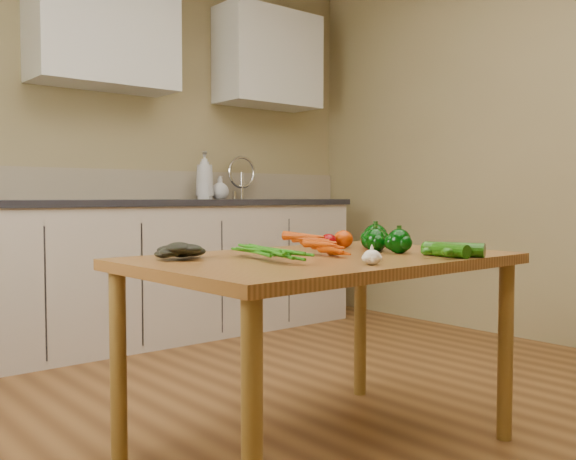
% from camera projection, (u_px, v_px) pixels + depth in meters
% --- Properties ---
extents(room, '(4.04, 5.04, 2.64)m').
position_uv_depth(room, '(369.00, 110.00, 2.43)').
color(room, brown).
rests_on(room, ground).
extents(counter_run, '(2.84, 0.64, 1.14)m').
position_uv_depth(counter_run, '(162.00, 268.00, 4.16)').
color(counter_run, '#BEAF9E').
rests_on(counter_run, ground).
extents(upper_cabinets, '(2.15, 0.35, 0.70)m').
position_uv_depth(upper_cabinets, '(189.00, 45.00, 4.37)').
color(upper_cabinets, silver).
rests_on(upper_cabinets, room).
extents(table, '(1.34, 0.88, 0.71)m').
position_uv_depth(table, '(322.00, 278.00, 2.28)').
color(table, '#935D2A').
rests_on(table, ground).
extents(soap_bottle_a, '(0.17, 0.17, 0.33)m').
position_uv_depth(soap_bottle_a, '(205.00, 175.00, 4.47)').
color(soap_bottle_a, silver).
rests_on(soap_bottle_a, counter_run).
extents(soap_bottle_b, '(0.10, 0.10, 0.16)m').
position_uv_depth(soap_bottle_b, '(205.00, 188.00, 4.45)').
color(soap_bottle_b, silver).
rests_on(soap_bottle_b, counter_run).
extents(soap_bottle_c, '(0.16, 0.16, 0.16)m').
position_uv_depth(soap_bottle_c, '(220.00, 188.00, 4.57)').
color(soap_bottle_c, silver).
rests_on(soap_bottle_c, counter_run).
extents(carrot_bunch, '(0.25, 0.19, 0.07)m').
position_uv_depth(carrot_bunch, '(303.00, 247.00, 2.23)').
color(carrot_bunch, '#C33F04').
rests_on(carrot_bunch, table).
extents(leafy_greens, '(0.19, 0.17, 0.09)m').
position_uv_depth(leafy_greens, '(182.00, 245.00, 2.15)').
color(leafy_greens, black).
rests_on(leafy_greens, table).
extents(garlic_bulb, '(0.06, 0.06, 0.05)m').
position_uv_depth(garlic_bulb, '(372.00, 257.00, 1.97)').
color(garlic_bulb, white).
rests_on(garlic_bulb, table).
extents(pepper_a, '(0.09, 0.09, 0.09)m').
position_uv_depth(pepper_a, '(375.00, 240.00, 2.44)').
color(pepper_a, '#023104').
rests_on(pepper_a, table).
extents(pepper_b, '(0.10, 0.10, 0.10)m').
position_uv_depth(pepper_b, '(375.00, 237.00, 2.53)').
color(pepper_b, '#023104').
rests_on(pepper_b, table).
extents(pepper_c, '(0.09, 0.09, 0.09)m').
position_uv_depth(pepper_c, '(399.00, 241.00, 2.37)').
color(pepper_c, '#023104').
rests_on(pepper_c, table).
extents(tomato_a, '(0.07, 0.07, 0.06)m').
position_uv_depth(tomato_a, '(329.00, 241.00, 2.57)').
color(tomato_a, '#7E0205').
rests_on(tomato_a, table).
extents(tomato_b, '(0.08, 0.08, 0.07)m').
position_uv_depth(tomato_b, '(343.00, 239.00, 2.61)').
color(tomato_b, '#C83A05').
rests_on(tomato_b, table).
extents(tomato_c, '(0.08, 0.08, 0.07)m').
position_uv_depth(tomato_c, '(371.00, 239.00, 2.61)').
color(tomato_c, '#C83A05').
rests_on(tomato_c, table).
extents(zucchini_a, '(0.13, 0.21, 0.05)m').
position_uv_depth(zucchini_a, '(454.00, 249.00, 2.24)').
color(zucchini_a, '#154A07').
rests_on(zucchini_a, table).
extents(zucchini_b, '(0.07, 0.19, 0.05)m').
position_uv_depth(zucchini_b, '(445.00, 250.00, 2.23)').
color(zucchini_b, '#154A07').
rests_on(zucchini_b, table).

